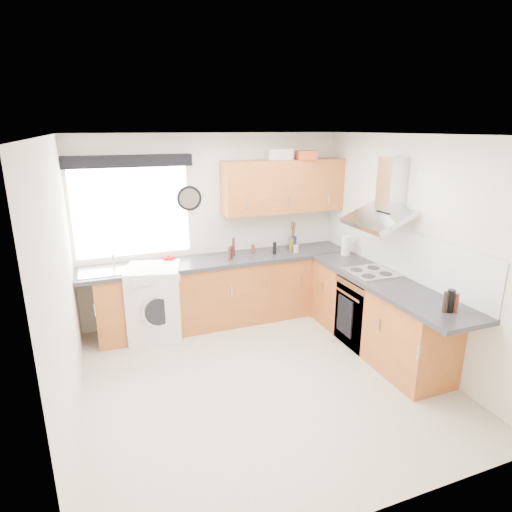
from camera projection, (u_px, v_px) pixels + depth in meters
name	position (u px, v px, depth m)	size (l,w,h in m)	color
ground_plane	(263.00, 379.00, 4.54)	(3.60, 3.60, 0.00)	beige
ceiling	(264.00, 135.00, 3.82)	(3.60, 3.60, 0.02)	white
wall_back	(214.00, 228.00, 5.79)	(3.60, 0.02, 2.50)	silver
wall_front	(375.00, 355.00, 2.57)	(3.60, 0.02, 2.50)	silver
wall_left	(63.00, 292.00, 3.56)	(0.02, 3.60, 2.50)	silver
wall_right	(412.00, 249.00, 4.80)	(0.02, 3.60, 2.50)	silver
window	(132.00, 212.00, 5.34)	(1.40, 0.02, 1.10)	silver
window_blind	(128.00, 161.00, 5.07)	(1.50, 0.18, 0.14)	black
splashback	(393.00, 249.00, 5.09)	(0.01, 3.00, 0.54)	white
base_cab_back	(214.00, 293.00, 5.73)	(3.00, 0.58, 0.86)	#9A4F21
base_cab_corner	(319.00, 279.00, 6.28)	(0.60, 0.60, 0.86)	#9A4F21
base_cab_right	(376.00, 315.00, 5.07)	(0.58, 2.10, 0.86)	#9A4F21
worktop_back	(221.00, 260.00, 5.63)	(3.60, 0.62, 0.05)	#29282D
worktop_right	(387.00, 283.00, 4.80)	(0.62, 2.42, 0.05)	#29282D
sink	(115.00, 267.00, 5.15)	(0.84, 0.46, 0.10)	#BCBEC0
oven	(368.00, 311.00, 5.20)	(0.56, 0.58, 0.85)	black
hob_plate	(371.00, 272.00, 5.06)	(0.52, 0.52, 0.01)	#BCBEC0
extractor_hood	(384.00, 200.00, 4.85)	(0.52, 0.78, 0.66)	#BCBEC0
upper_cabinets	(284.00, 186.00, 5.80)	(1.70, 0.35, 0.70)	#9A4F21
washing_machine	(155.00, 302.00, 5.35)	(0.63, 0.61, 0.93)	silver
wall_clock	(189.00, 198.00, 5.54)	(0.33, 0.33, 0.04)	black
casserole	(279.00, 154.00, 5.75)	(0.34, 0.24, 0.14)	silver
storage_box	(307.00, 155.00, 5.69)	(0.26, 0.21, 0.12)	#A43B1C
utensil_pot	(293.00, 241.00, 6.17)	(0.11, 0.11, 0.15)	gray
kitchen_roll	(346.00, 246.00, 5.74)	(0.12, 0.12, 0.26)	silver
tomato_cluster	(169.00, 258.00, 5.52)	(0.14, 0.14, 0.06)	#AF0601
jar_0	(253.00, 249.00, 5.84)	(0.05, 0.05, 0.12)	maroon
jar_1	(294.00, 242.00, 6.07)	(0.06, 0.06, 0.18)	navy
jar_2	(275.00, 248.00, 5.80)	(0.05, 0.05, 0.17)	black
jar_3	(291.00, 244.00, 5.98)	(0.07, 0.07, 0.17)	brown
jar_4	(231.00, 252.00, 5.58)	(0.04, 0.04, 0.17)	black
jar_5	(234.00, 247.00, 5.70)	(0.04, 0.04, 0.25)	#541117
jar_6	(229.00, 254.00, 5.49)	(0.04, 0.04, 0.18)	#56281F
jar_7	(296.00, 249.00, 5.89)	(0.07, 0.07, 0.10)	#A59F8D
bottle_0	(456.00, 302.00, 3.99)	(0.06, 0.06, 0.18)	maroon
bottle_1	(446.00, 302.00, 3.96)	(0.05, 0.05, 0.20)	black
bottle_2	(451.00, 301.00, 3.96)	(0.07, 0.07, 0.22)	black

